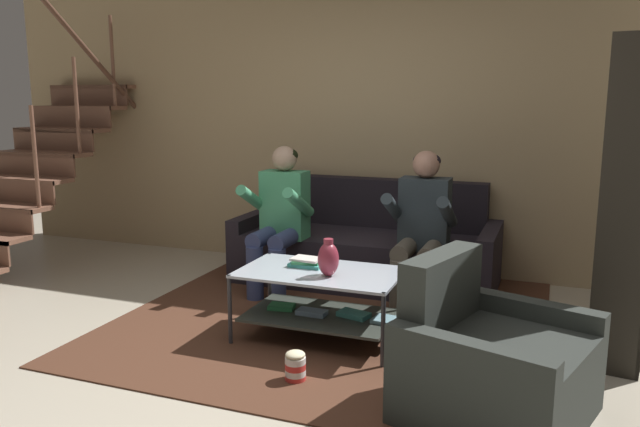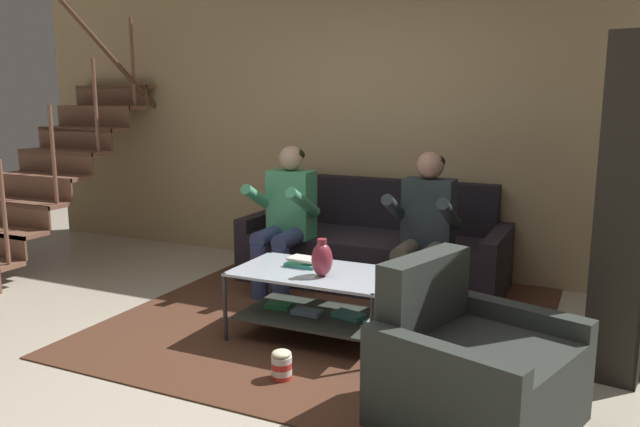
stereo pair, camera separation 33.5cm
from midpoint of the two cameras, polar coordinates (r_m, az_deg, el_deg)
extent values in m
plane|color=#BAAF99|center=(3.94, -6.39, -13.87)|extent=(16.80, 16.80, 0.00)
cube|color=tan|center=(5.88, 4.43, 8.85)|extent=(8.40, 0.12, 2.90)
cube|color=brown|center=(6.51, -28.54, 0.56)|extent=(1.01, 0.28, 0.04)
cube|color=brown|center=(6.66, -26.91, 2.82)|extent=(1.01, 0.28, 0.04)
cube|color=brown|center=(6.59, -27.67, 1.89)|extent=(1.01, 0.02, 0.22)
cube|color=brown|center=(6.83, -25.35, 4.97)|extent=(1.01, 0.28, 0.04)
cube|color=brown|center=(6.75, -26.07, 4.08)|extent=(1.01, 0.02, 0.22)
cube|color=brown|center=(7.01, -23.86, 7.00)|extent=(1.01, 0.28, 0.04)
cube|color=brown|center=(6.92, -24.55, 6.17)|extent=(1.01, 0.02, 0.22)
cube|color=brown|center=(7.20, -22.43, 8.93)|extent=(1.01, 0.28, 0.04)
cube|color=brown|center=(7.11, -23.09, 8.15)|extent=(1.01, 0.02, 0.22)
cube|color=brown|center=(7.41, -21.06, 10.75)|extent=(1.01, 0.28, 0.04)
cube|color=brown|center=(7.31, -21.70, 10.01)|extent=(1.01, 0.02, 0.22)
cube|color=brown|center=(7.62, -19.76, 12.46)|extent=(1.01, 0.28, 0.04)
cube|color=brown|center=(7.52, -20.36, 11.77)|extent=(1.01, 0.02, 0.22)
cube|color=brown|center=(7.85, -18.51, 14.07)|extent=(1.01, 0.28, 0.04)
cube|color=brown|center=(7.74, -19.09, 13.42)|extent=(1.01, 0.02, 0.22)
cylinder|color=brown|center=(6.11, -26.06, 4.65)|extent=(0.04, 0.04, 0.90)
cylinder|color=brown|center=(6.48, -22.78, 9.08)|extent=(0.04, 0.04, 0.90)
cylinder|color=brown|center=(6.90, -19.81, 12.97)|extent=(0.04, 0.04, 0.90)
cylinder|color=brown|center=(7.37, -17.12, 16.37)|extent=(0.04, 0.04, 0.90)
cylinder|color=brown|center=(6.60, -22.28, 14.01)|extent=(0.05, 2.53, 2.01)
cube|color=black|center=(5.52, 2.37, -4.15)|extent=(2.01, 0.92, 0.45)
cube|color=black|center=(5.77, 3.57, 1.01)|extent=(2.01, 0.18, 0.44)
cube|color=black|center=(5.92, -7.49, -2.62)|extent=(0.13, 0.92, 0.57)
cube|color=black|center=(5.28, 13.48, -4.46)|extent=(0.13, 0.92, 0.57)
cylinder|color=navy|center=(5.11, -7.86, -5.46)|extent=(0.14, 0.14, 0.45)
cylinder|color=navy|center=(5.02, -5.84, -5.70)|extent=(0.14, 0.14, 0.45)
cylinder|color=navy|center=(5.20, -6.99, -2.15)|extent=(0.14, 0.42, 0.14)
cylinder|color=navy|center=(5.11, -5.00, -2.33)|extent=(0.14, 0.42, 0.14)
cube|color=#439667|center=(5.29, -5.04, 0.81)|extent=(0.38, 0.22, 0.57)
cylinder|color=#439667|center=(5.21, -7.93, 1.24)|extent=(0.09, 0.49, 0.31)
cylinder|color=#439667|center=(5.03, -3.85, 0.98)|extent=(0.09, 0.49, 0.31)
sphere|color=tan|center=(5.23, -5.11, 5.02)|extent=(0.21, 0.21, 0.21)
ellipsoid|color=black|center=(5.25, -5.02, 5.33)|extent=(0.21, 0.21, 0.13)
cylinder|color=#50493D|center=(4.68, 5.18, -6.93)|extent=(0.14, 0.14, 0.45)
cylinder|color=#50493D|center=(4.63, 7.58, -7.16)|extent=(0.14, 0.14, 0.45)
cylinder|color=#50493D|center=(4.77, 5.81, -3.28)|extent=(0.14, 0.42, 0.14)
cylinder|color=#50493D|center=(4.72, 8.16, -3.47)|extent=(0.14, 0.42, 0.14)
cube|color=#252E32|center=(4.89, 7.63, -0.07)|extent=(0.38, 0.22, 0.57)
cylinder|color=#252E32|center=(4.76, 4.77, 0.39)|extent=(0.09, 0.49, 0.31)
cylinder|color=#252E32|center=(4.67, 9.57, 0.07)|extent=(0.09, 0.49, 0.31)
sphere|color=#9C6F5B|center=(4.84, 7.75, 4.47)|extent=(0.21, 0.21, 0.21)
ellipsoid|color=black|center=(4.85, 7.81, 4.80)|extent=(0.21, 0.21, 0.13)
cube|color=#ABB5C2|center=(4.20, -2.29, -5.41)|extent=(1.07, 0.64, 0.02)
cube|color=#363C35|center=(4.29, -2.26, -9.30)|extent=(0.99, 0.59, 0.02)
cylinder|color=#2F2F34|center=(4.24, -10.52, -8.70)|extent=(0.03, 0.03, 0.48)
cylinder|color=#2F2F34|center=(3.83, 3.25, -10.70)|extent=(0.03, 0.03, 0.48)
cylinder|color=#2F2F34|center=(4.74, -6.66, -6.48)|extent=(0.03, 0.03, 0.48)
cylinder|color=#2F2F34|center=(4.38, 5.71, -7.93)|extent=(0.03, 0.03, 0.48)
cube|color=#318F53|center=(4.40, -5.73, -8.50)|extent=(0.19, 0.15, 0.03)
cube|color=#7593AF|center=(4.27, -3.03, -9.04)|extent=(0.20, 0.11, 0.03)
cube|color=teal|center=(4.23, 0.82, -9.24)|extent=(0.23, 0.17, 0.03)
cube|color=#75A0AD|center=(4.14, 3.84, -9.75)|extent=(0.20, 0.17, 0.03)
cube|color=#4D2D1E|center=(4.87, -0.06, -8.87)|extent=(3.00, 3.36, 0.01)
cube|color=#615D4D|center=(4.87, -0.06, -8.85)|extent=(1.65, 1.85, 0.00)
ellipsoid|color=maroon|center=(4.05, -1.60, -4.22)|extent=(0.14, 0.14, 0.22)
cylinder|color=maroon|center=(4.03, -1.61, -2.69)|extent=(0.06, 0.06, 0.05)
cube|color=teal|center=(4.31, -3.46, -4.71)|extent=(0.23, 0.15, 0.02)
cube|color=#34874F|center=(4.30, -3.51, -4.42)|extent=(0.20, 0.17, 0.02)
cube|color=silver|center=(4.30, -3.46, -4.19)|extent=(0.21, 0.16, 0.02)
cube|color=black|center=(4.77, 25.11, 1.91)|extent=(0.29, 0.06, 1.98)
cube|color=black|center=(3.85, 23.99, 0.13)|extent=(0.29, 0.06, 1.98)
cube|color=black|center=(4.56, 23.64, -11.13)|extent=(0.42, 0.95, 0.02)
cube|color=black|center=(4.45, 23.95, -7.29)|extent=(0.42, 0.95, 0.02)
cube|color=black|center=(4.37, 24.28, -3.16)|extent=(0.42, 0.95, 0.02)
cube|color=black|center=(4.31, 24.61, 1.12)|extent=(0.42, 0.95, 0.02)
cube|color=black|center=(4.27, 24.95, 5.48)|extent=(0.42, 0.95, 0.02)
cube|color=#212329|center=(4.92, 24.32, -8.19)|extent=(0.27, 0.09, 0.21)
cube|color=silver|center=(4.86, 24.12, -8.29)|extent=(0.24, 0.09, 0.23)
cube|color=#2462A8|center=(4.80, 23.94, -8.60)|extent=(0.23, 0.08, 0.21)
cube|color=silver|center=(4.75, 23.98, -8.70)|extent=(0.24, 0.06, 0.22)
cube|color=silver|center=(4.71, 23.82, -8.51)|extent=(0.22, 0.07, 0.27)
cube|color=#CB3B32|center=(4.69, 23.69, -9.05)|extent=(0.21, 0.07, 0.21)
cube|color=purple|center=(4.63, 23.82, -9.04)|extent=(0.24, 0.08, 0.25)
cube|color=#2C312D|center=(3.37, 13.13, -14.42)|extent=(0.98, 0.86, 0.43)
cube|color=#2C312D|center=(3.37, 8.25, -6.81)|extent=(0.35, 0.66, 0.39)
cube|color=#2C312D|center=(3.05, 10.00, -16.12)|extent=(0.82, 0.35, 0.53)
cube|color=#2C312D|center=(3.67, 15.74, -11.57)|extent=(0.82, 0.35, 0.53)
cylinder|color=red|center=(3.76, -4.90, -14.80)|extent=(0.12, 0.12, 0.04)
cylinder|color=white|center=(3.74, -4.91, -14.29)|extent=(0.12, 0.12, 0.04)
cylinder|color=red|center=(3.73, -4.92, -13.77)|extent=(0.12, 0.12, 0.04)
cylinder|color=white|center=(3.71, -4.92, -13.25)|extent=(0.12, 0.12, 0.04)
ellipsoid|color=beige|center=(3.70, -4.93, -12.77)|extent=(0.12, 0.12, 0.04)
camera|label=1|loc=(0.17, -92.11, -0.40)|focal=35.00mm
camera|label=2|loc=(0.17, 87.89, 0.40)|focal=35.00mm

